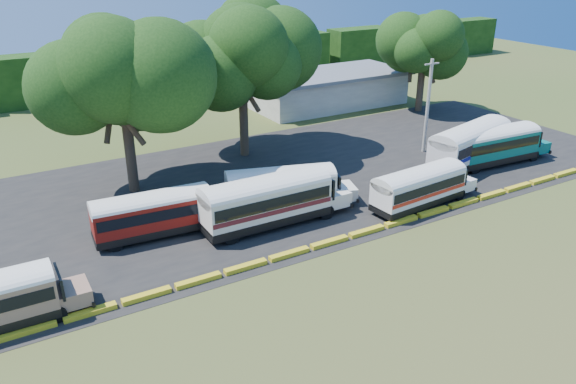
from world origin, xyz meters
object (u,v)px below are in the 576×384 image
bus_teal (496,143)px  tree_west (121,73)px  bus_white_red (421,185)px  bus_red (156,211)px  bus_cream_west (268,198)px

bus_teal → tree_west: 31.68m
bus_white_red → bus_teal: size_ratio=0.90×
bus_teal → tree_west: bearing=164.6°
bus_white_red → tree_west: 23.21m
bus_red → bus_cream_west: size_ratio=0.87×
tree_west → bus_teal: bearing=-19.2°
bus_red → tree_west: size_ratio=0.73×
bus_teal → tree_west: tree_west is taller
bus_red → bus_cream_west: (7.07, -2.44, 0.26)m
bus_cream_west → tree_west: 14.32m
bus_teal → tree_west: size_ratio=0.80×
bus_cream_west → tree_west: bearing=120.5°
bus_cream_west → tree_west: (-6.24, 10.70, 7.18)m
bus_white_red → bus_teal: (11.86, 3.44, 0.22)m
bus_cream_west → bus_white_red: 11.39m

